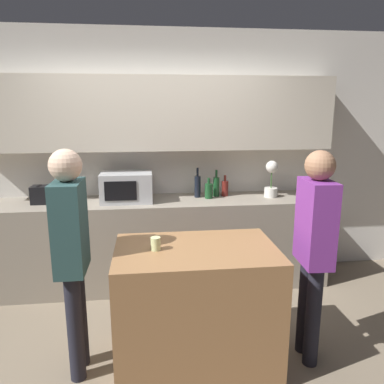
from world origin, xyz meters
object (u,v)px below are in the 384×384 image
bottle_0 (198,186)px  toaster (45,195)px  bottle_2 (216,186)px  person_center (314,241)px  potted_plant (271,179)px  cup_0 (156,244)px  person_left (71,246)px  microwave (127,187)px  bottle_1 (209,191)px  bottle_3 (225,188)px

bottle_0 → toaster: bearing=-177.1°
bottle_2 → person_center: bearing=-73.4°
bottle_0 → potted_plant: bearing=-5.8°
person_center → potted_plant: bearing=-2.7°
potted_plant → cup_0: 1.87m
toaster → person_left: size_ratio=0.16×
microwave → bottle_1: 0.86m
bottle_3 → cup_0: bearing=-118.5°
bottle_3 → person_center: person_center is taller
toaster → potted_plant: 2.36m
bottle_0 → person_center: bearing=-66.0°
bottle_2 → bottle_3: bearing=-0.4°
bottle_1 → bottle_3: 0.21m
toaster → potted_plant: potted_plant is taller
microwave → bottle_3: microwave is taller
cup_0 → person_left: 0.57m
microwave → person_left: (-0.31, -1.35, -0.12)m
bottle_2 → bottle_3: bottle_2 is taller
person_center → bottle_1: bearing=23.9°
microwave → potted_plant: (1.54, 0.00, 0.05)m
microwave → toaster: (-0.82, 0.00, -0.06)m
bottle_2 → bottle_0: bearing=-173.4°
bottle_2 → person_left: size_ratio=0.18×
microwave → bottle_2: (0.96, 0.11, -0.04)m
potted_plant → bottle_0: size_ratio=1.23×
person_center → bottle_3: bearing=16.0°
microwave → bottle_2: bearing=6.3°
cup_0 → person_left: (-0.57, 0.00, 0.00)m
bottle_1 → bottle_3: size_ratio=0.96×
bottle_1 → person_left: size_ratio=0.14×
bottle_2 → bottle_3: size_ratio=1.27×
bottle_0 → cup_0: size_ratio=3.48×
cup_0 → person_center: 1.14m
person_center → toaster: bearing=60.7°
potted_plant → bottle_0: 0.80m
microwave → bottle_2: size_ratio=1.79×
toaster → person_center: bearing=-32.1°
person_center → bottle_2: bearing=19.4°
bottle_1 → person_left: bearing=-130.5°
microwave → cup_0: 1.38m
potted_plant → person_center: size_ratio=0.25×
bottle_1 → person_left: person_left is taller
bottle_3 → person_left: bearing=-133.1°
bottle_3 → cup_0: size_ratio=2.48×
microwave → bottle_2: microwave is taller
toaster → cup_0: bearing=-51.4°
bottle_0 → person_center: person_center is taller
bottle_1 → potted_plant: bearing=-1.4°
toaster → bottle_1: size_ratio=1.18×
bottle_0 → bottle_2: bearing=6.6°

